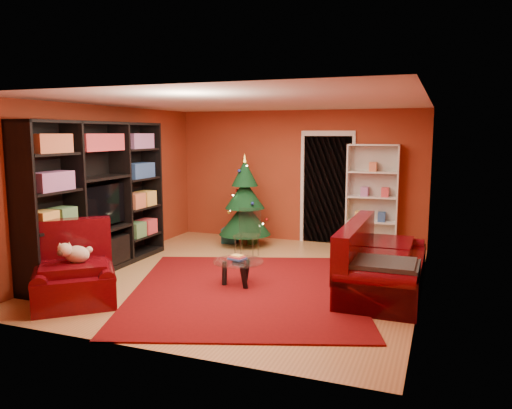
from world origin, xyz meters
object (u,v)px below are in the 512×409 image
at_px(christmas_tree, 245,201).
at_px(coffee_table, 238,273).
at_px(media_unit, 98,197).
at_px(white_bookshelf, 372,197).
at_px(armchair, 74,271).
at_px(dog, 77,254).
at_px(rug, 245,290).
at_px(gift_box_green, 250,238).
at_px(sofa, 384,257).
at_px(gift_box_red, 252,234).
at_px(gift_box_teal, 230,235).
at_px(acrylic_chair, 247,236).

bearing_deg(christmas_tree, coffee_table, -69.99).
distance_m(media_unit, white_bookshelf, 4.86).
bearing_deg(armchair, white_bookshelf, 14.81).
height_order(white_bookshelf, dog, white_bookshelf).
distance_m(rug, christmas_tree, 2.94).
height_order(gift_box_green, sofa, sofa).
height_order(rug, sofa, sofa).
bearing_deg(armchair, gift_box_red, 40.09).
distance_m(gift_box_green, sofa, 3.53).
relative_size(rug, media_unit, 1.17).
distance_m(gift_box_green, gift_box_red, 0.38).
height_order(gift_box_teal, gift_box_green, gift_box_teal).
bearing_deg(media_unit, dog, -63.20).
relative_size(christmas_tree, acrylic_chair, 2.31).
xyz_separation_m(media_unit, white_bookshelf, (3.76, 3.07, -0.19)).
height_order(sofa, acrylic_chair, sofa).
distance_m(dog, coffee_table, 2.18).
distance_m(christmas_tree, white_bookshelf, 2.39).
height_order(media_unit, sofa, media_unit).
xyz_separation_m(gift_box_red, dog, (-0.73, -4.30, 0.51)).
bearing_deg(gift_box_green, coffee_table, -71.78).
relative_size(christmas_tree, coffee_table, 2.47).
distance_m(white_bookshelf, armchair, 5.45).
xyz_separation_m(rug, acrylic_chair, (-0.67, 1.72, 0.37)).
bearing_deg(gift_box_red, gift_box_teal, -127.46).
height_order(christmas_tree, gift_box_teal, christmas_tree).
bearing_deg(media_unit, white_bookshelf, 38.90).
xyz_separation_m(rug, white_bookshelf, (1.25, 3.22, 0.96)).
height_order(christmas_tree, dog, christmas_tree).
distance_m(armchair, dog, 0.22).
xyz_separation_m(media_unit, christmas_tree, (1.45, 2.46, -0.30)).
relative_size(dog, coffee_table, 0.56).
height_order(christmas_tree, armchair, christmas_tree).
distance_m(gift_box_teal, armchair, 3.99).
relative_size(sofa, acrylic_chair, 2.90).
xyz_separation_m(christmas_tree, coffee_table, (0.89, -2.44, -0.67)).
distance_m(media_unit, armchair, 1.70).
bearing_deg(white_bookshelf, acrylic_chair, -144.35).
relative_size(christmas_tree, gift_box_green, 7.41).
height_order(white_bookshelf, sofa, white_bookshelf).
height_order(christmas_tree, gift_box_green, christmas_tree).
bearing_deg(gift_box_teal, christmas_tree, -17.97).
distance_m(christmas_tree, gift_box_green, 0.76).
height_order(gift_box_red, sofa, sofa).
distance_m(gift_box_green, dog, 4.05).
xyz_separation_m(gift_box_teal, armchair, (-0.42, -3.96, 0.27)).
height_order(gift_box_teal, acrylic_chair, acrylic_chair).
bearing_deg(media_unit, christmas_tree, 59.10).
xyz_separation_m(white_bookshelf, sofa, (0.53, -2.55, -0.50)).
bearing_deg(sofa, coffee_table, 104.34).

